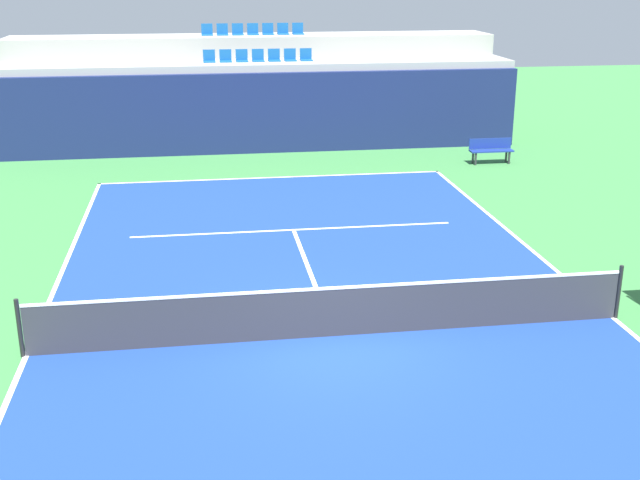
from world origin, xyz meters
TOP-DOWN VIEW (x-y plane):
  - ground_plane at (0.00, 0.00)m, footprint 80.00×80.00m
  - court_surface at (0.00, 0.00)m, footprint 11.00×24.00m
  - baseline_far at (0.00, 11.95)m, footprint 11.00×0.10m
  - sideline_left at (-5.45, 0.00)m, footprint 0.10×24.00m
  - sideline_right at (5.45, 0.00)m, footprint 0.10×24.00m
  - service_line_far at (0.00, 6.40)m, footprint 8.26×0.10m
  - centre_service_line at (0.00, 3.20)m, footprint 0.10×6.40m
  - back_wall at (0.00, 15.77)m, footprint 18.94×0.30m
  - stands_tier_lower at (0.00, 17.12)m, footprint 18.94×2.40m
  - stands_tier_upper at (0.00, 19.52)m, footprint 18.94×2.40m
  - seating_row_lower at (-0.00, 17.22)m, footprint 4.03×0.44m
  - seating_row_upper at (-0.00, 19.62)m, footprint 4.03×0.44m
  - tennis_net at (0.00, 0.00)m, footprint 11.08×0.08m
  - player_bench at (7.62, 12.89)m, footprint 1.50×0.40m

SIDE VIEW (x-z plane):
  - ground_plane at x=0.00m, z-range 0.00..0.00m
  - court_surface at x=0.00m, z-range 0.00..0.01m
  - baseline_far at x=0.00m, z-range 0.01..0.01m
  - sideline_left at x=-5.45m, z-range 0.01..0.01m
  - sideline_right at x=5.45m, z-range 0.01..0.01m
  - service_line_far at x=0.00m, z-range 0.01..0.01m
  - centre_service_line at x=0.00m, z-range 0.01..0.01m
  - player_bench at x=7.62m, z-range 0.08..0.93m
  - tennis_net at x=0.00m, z-range -0.03..1.04m
  - back_wall at x=0.00m, z-range 0.00..2.87m
  - stands_tier_lower at x=0.00m, z-range 0.00..3.13m
  - stands_tier_upper at x=0.00m, z-range 0.00..3.90m
  - seating_row_lower at x=0.00m, z-range 3.03..3.47m
  - seating_row_upper at x=0.00m, z-range 3.81..4.25m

